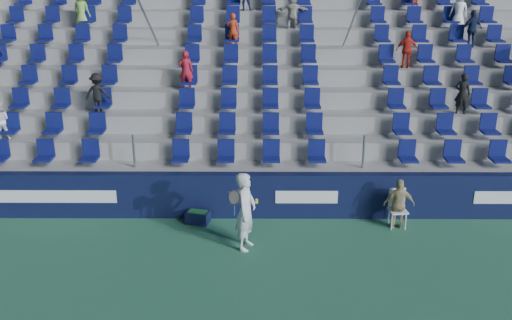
% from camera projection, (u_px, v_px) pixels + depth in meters
% --- Properties ---
extents(ground, '(70.00, 70.00, 0.00)m').
position_uv_depth(ground, '(246.00, 280.00, 12.04)').
color(ground, '#2E6D4C').
rests_on(ground, ground).
extents(sponsor_wall, '(24.00, 0.32, 1.20)m').
position_uv_depth(sponsor_wall, '(248.00, 195.00, 14.80)').
color(sponsor_wall, '#0F1538').
rests_on(sponsor_wall, ground).
extents(grandstand, '(24.00, 8.17, 6.63)m').
position_uv_depth(grandstand, '(251.00, 93.00, 19.07)').
color(grandstand, gray).
rests_on(grandstand, ground).
extents(tennis_player, '(0.71, 0.78, 1.87)m').
position_uv_depth(tennis_player, '(246.00, 211.00, 13.07)').
color(tennis_player, silver).
rests_on(tennis_player, ground).
extents(line_judge_chair, '(0.47, 0.48, 0.98)m').
position_uv_depth(line_judge_chair, '(397.00, 205.00, 14.32)').
color(line_judge_chair, white).
rests_on(line_judge_chair, ground).
extents(line_judge, '(0.78, 0.36, 1.30)m').
position_uv_depth(line_judge, '(399.00, 204.00, 14.15)').
color(line_judge, tan).
rests_on(line_judge, ground).
extents(ball_bin, '(0.65, 0.51, 0.32)m').
position_uv_depth(ball_bin, '(198.00, 217.00, 14.57)').
color(ball_bin, '#0E1435').
rests_on(ball_bin, ground).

